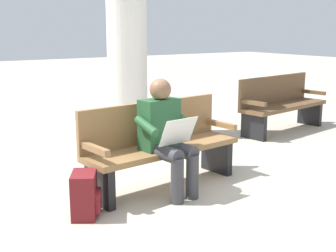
# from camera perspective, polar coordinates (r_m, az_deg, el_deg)

# --- Properties ---
(ground_plane) EXTENTS (40.00, 40.00, 0.00)m
(ground_plane) POSITION_cam_1_polar(r_m,az_deg,el_deg) (4.94, -0.49, -7.57)
(ground_plane) COLOR #B7AD99
(bench_near) EXTENTS (1.84, 0.68, 0.90)m
(bench_near) POSITION_cam_1_polar(r_m,az_deg,el_deg) (4.86, -1.03, -2.26)
(bench_near) COLOR olive
(bench_near) RESTS_ON ground
(person_seated) EXTENTS (0.60, 0.60, 1.18)m
(person_seated) POSITION_cam_1_polar(r_m,az_deg,el_deg) (4.58, -0.22, -0.98)
(person_seated) COLOR #23512D
(person_seated) RESTS_ON ground
(backpack) EXTENTS (0.35, 0.39, 0.41)m
(backpack) POSITION_cam_1_polar(r_m,az_deg,el_deg) (4.20, -10.37, -8.52)
(backpack) COLOR maroon
(backpack) RESTS_ON ground
(bench_far) EXTENTS (1.85, 0.75, 0.90)m
(bench_far) POSITION_cam_1_polar(r_m,az_deg,el_deg) (7.69, 13.96, 2.79)
(bench_far) COLOR brown
(bench_far) RESTS_ON ground
(support_pillar) EXTENTS (0.62, 0.62, 3.68)m
(support_pillar) POSITION_cam_1_polar(r_m,az_deg,el_deg) (7.17, -5.25, 13.53)
(support_pillar) COLOR silver
(support_pillar) RESTS_ON ground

